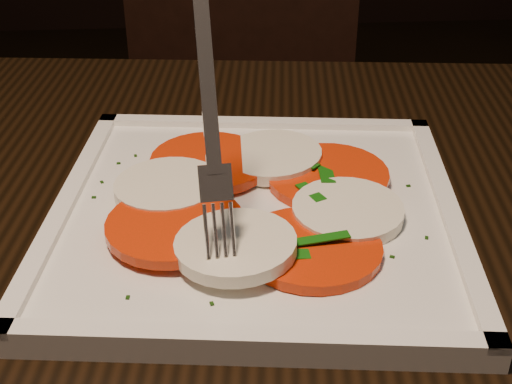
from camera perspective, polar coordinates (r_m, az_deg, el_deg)
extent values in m
cube|color=black|center=(0.57, -4.42, -5.54)|extent=(1.28, 0.92, 0.04)
cube|color=black|center=(1.25, -2.26, 1.01)|extent=(0.49, 0.49, 0.04)
cube|color=black|center=(1.32, -1.23, 14.62)|extent=(0.42, 0.12, 0.46)
cylinder|color=black|center=(1.29, -11.39, -12.08)|extent=(0.04, 0.04, 0.41)
cylinder|color=black|center=(1.24, 5.20, -13.57)|extent=(0.04, 0.04, 0.41)
cylinder|color=black|center=(1.56, -7.67, -3.17)|extent=(0.04, 0.04, 0.41)
cylinder|color=black|center=(1.52, 5.69, -4.05)|extent=(0.04, 0.04, 0.41)
cube|color=white|center=(0.58, 0.00, -1.92)|extent=(0.36, 0.36, 0.01)
cylinder|color=red|center=(0.52, 4.47, -4.48)|extent=(0.10, 0.10, 0.01)
cylinder|color=white|center=(0.56, 7.34, -1.53)|extent=(0.09, 0.09, 0.01)
cylinder|color=red|center=(0.61, 5.77, 1.26)|extent=(0.10, 0.10, 0.01)
cylinder|color=white|center=(0.63, 1.32, 2.84)|extent=(0.09, 0.09, 0.01)
cylinder|color=red|center=(0.62, -3.73, 2.39)|extent=(0.10, 0.10, 0.01)
cylinder|color=white|center=(0.58, -7.06, 0.39)|extent=(0.09, 0.09, 0.01)
cylinder|color=red|center=(0.53, -6.54, -2.57)|extent=(0.10, 0.10, 0.01)
cylinder|color=white|center=(0.50, -1.65, -4.33)|extent=(0.09, 0.09, 0.02)
cube|color=#155D10|center=(0.59, -6.59, 1.09)|extent=(0.05, 0.04, 0.00)
cube|color=#155D10|center=(0.54, -4.99, -1.91)|extent=(0.03, 0.05, 0.00)
cube|color=#155D10|center=(0.60, 5.63, 1.55)|extent=(0.01, 0.04, 0.01)
cube|color=#155D10|center=(0.57, 4.40, 0.01)|extent=(0.02, 0.03, 0.00)
cube|color=#155D10|center=(0.50, 1.73, -4.99)|extent=(0.05, 0.01, 0.01)
cube|color=#155D10|center=(0.62, 2.86, 2.51)|extent=(0.05, 0.04, 0.01)
cube|color=#155D10|center=(0.51, 1.14, -4.07)|extent=(0.03, 0.05, 0.01)
cube|color=#155D10|center=(0.52, 4.81, -3.78)|extent=(0.05, 0.02, 0.00)
cube|color=#155D10|center=(0.54, -7.92, -2.68)|extent=(0.02, 0.04, 0.00)
cube|color=#133609|center=(0.58, -9.76, -0.95)|extent=(0.00, 0.00, 0.00)
cube|color=#133609|center=(0.65, -10.94, 2.27)|extent=(0.00, 0.00, 0.00)
cube|color=#133609|center=(0.57, -9.93, -1.73)|extent=(0.00, 0.00, 0.00)
cube|color=#133609|center=(0.65, -7.92, 2.64)|extent=(0.00, 0.00, 0.00)
cube|color=#133609|center=(0.59, -9.67, -0.44)|extent=(0.00, 0.00, 0.00)
cube|color=#133609|center=(0.67, 4.81, 3.79)|extent=(0.00, 0.00, 0.00)
cube|color=#133609|center=(0.52, 10.84, -5.11)|extent=(0.00, 0.00, 0.00)
cube|color=#133609|center=(0.61, 12.09, 0.49)|extent=(0.00, 0.00, 0.00)
cube|color=#133609|center=(0.62, 10.40, 0.77)|extent=(0.00, 0.00, 0.00)
cube|color=#133609|center=(0.59, -11.08, -0.53)|extent=(0.00, 0.00, 0.00)
cube|color=#133609|center=(0.62, -12.23, 0.78)|extent=(0.00, 0.00, 0.00)
cube|color=#133609|center=(0.58, -10.68, -1.26)|extent=(0.00, 0.00, 0.00)
cube|color=#133609|center=(0.66, -0.37, 3.67)|extent=(0.00, 0.00, 0.00)
cube|color=#133609|center=(0.50, 6.43, -6.48)|extent=(0.00, 0.00, 0.00)
cube|color=#133609|center=(0.60, -12.85, -0.42)|extent=(0.00, 0.00, 0.00)
cube|color=#133609|center=(0.68, 3.24, 4.41)|extent=(0.00, 0.00, 0.00)
cube|color=#133609|center=(0.48, -3.56, -8.90)|extent=(0.00, 0.00, 0.00)
cube|color=#133609|center=(0.49, -10.22, -8.30)|extent=(0.00, 0.00, 0.00)
cube|color=#133609|center=(0.64, -6.73, 2.22)|extent=(0.00, 0.00, 0.00)
cube|color=#133609|center=(0.68, -5.28, 4.27)|extent=(0.00, 0.00, 0.00)
cube|color=#133609|center=(0.62, -8.68, 1.16)|extent=(0.00, 0.00, 0.00)
cube|color=#133609|center=(0.55, 13.49, -3.58)|extent=(0.00, 0.00, 0.00)
cube|color=#133609|center=(0.66, -9.62, 2.89)|extent=(0.00, 0.00, 0.00)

